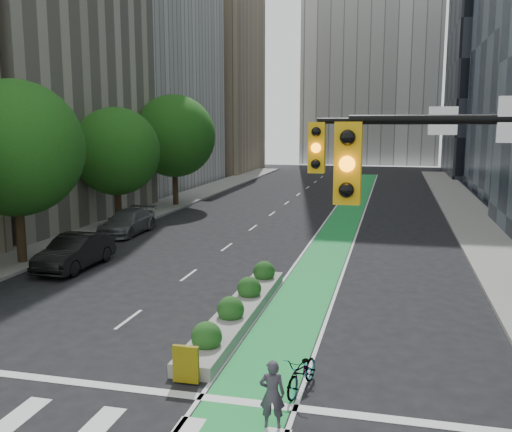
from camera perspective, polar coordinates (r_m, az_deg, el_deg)
The scene contains 15 objects.
ground at distance 14.65m, azimuth -14.23°, elevation -18.47°, with size 160.00×160.00×0.00m, color black.
sidewalk_left at distance 41.17m, azimuth -12.63°, elevation -0.26°, with size 3.60×90.00×0.15m, color gray.
sidewalk_right at distance 37.41m, azimuth 21.88°, elevation -1.66°, with size 3.60×90.00×0.15m, color gray.
bike_lane_paint at distance 42.06m, azimuth 8.97°, elevation -0.05°, with size 2.20×70.00×0.01m, color green.
building_beige at distance 44.84m, azimuth -23.97°, elevation 19.13°, with size 14.00×18.00×30.00m, color #B7AD99.
building_tan_far at distance 81.96m, azimuth -5.28°, elevation 13.64°, with size 14.00×16.00×26.00m, color tan.
building_dark_end at distance 80.89m, azimuth 24.04°, elevation 13.66°, with size 14.00×18.00×28.00m, color black.
tree_mid at distance 29.10m, azimuth -22.96°, elevation 6.23°, with size 6.40×6.40×8.78m.
tree_midfar at distance 37.63m, azimuth -13.81°, elevation 6.28°, with size 5.60×5.60×7.76m.
tree_far at distance 46.71m, azimuth -8.17°, elevation 7.91°, with size 6.60×6.60×9.00m.
median_planter at distance 20.15m, azimuth -1.71°, elevation -9.18°, with size 1.20×10.26×1.10m.
bicycle at distance 15.09m, azimuth 4.64°, elevation -15.32°, with size 0.64×1.84×0.96m, color gray.
cyclist at distance 13.29m, azimuth 1.63°, elevation -17.36°, with size 0.58×0.38×1.59m, color #3C3742.
parked_car_left_mid at distance 27.96m, azimuth -17.65°, elevation -3.44°, with size 1.70×4.88×1.61m, color black.
parked_car_left_far at distance 35.83m, azimuth -12.73°, elevation -0.60°, with size 2.07×5.09×1.48m, color #595C5F.
Camera 1 is at (6.27, -11.39, 6.76)m, focal length 40.00 mm.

